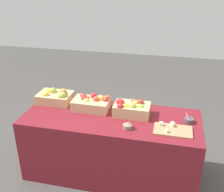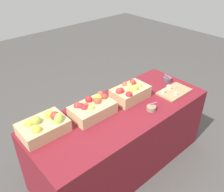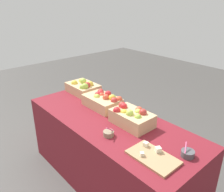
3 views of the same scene
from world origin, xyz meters
TOP-DOWN VIEW (x-y plane):
  - ground_plane at (0.00, 0.00)m, footprint 10.00×10.00m
  - table at (0.00, 0.00)m, footprint 1.90×0.76m
  - apple_crate_left at (-0.72, 0.19)m, footprint 0.39×0.28m
  - apple_crate_middle at (-0.26, 0.13)m, footprint 0.41×0.25m
  - apple_crate_right at (0.20, 0.09)m, footprint 0.38×0.24m
  - cutting_board_front at (0.65, -0.15)m, footprint 0.37×0.22m
  - sample_bowl_near at (0.21, -0.20)m, footprint 0.09×0.09m
  - sample_bowl_mid at (0.81, 0.06)m, footprint 0.10×0.10m

SIDE VIEW (x-z plane):
  - ground_plane at x=0.00m, z-range 0.00..0.00m
  - table at x=0.00m, z-range 0.00..0.74m
  - cutting_board_front at x=0.65m, z-range 0.72..0.78m
  - sample_bowl_near at x=0.21m, z-range 0.71..0.82m
  - sample_bowl_mid at x=0.81m, z-range 0.71..0.82m
  - apple_crate_middle at x=-0.26m, z-range 0.73..0.90m
  - apple_crate_left at x=-0.72m, z-range 0.73..0.90m
  - apple_crate_right at x=0.20m, z-range 0.73..0.90m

